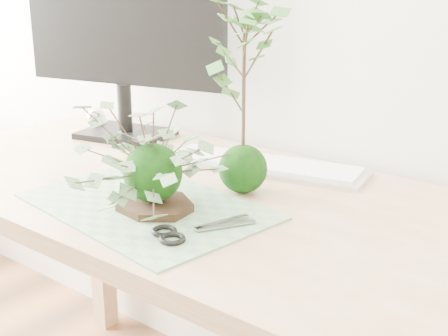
{
  "coord_description": "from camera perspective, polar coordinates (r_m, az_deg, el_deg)",
  "views": [
    {
      "loc": [
        0.68,
        0.3,
        1.19
      ],
      "look_at": [
        0.0,
        1.14,
        0.84
      ],
      "focal_mm": 50.0,
      "sensor_mm": 36.0,
      "label": 1
    }
  ],
  "objects": [
    {
      "name": "monitor",
      "position": [
        1.71,
        -9.19,
        12.79
      ],
      "size": [
        0.59,
        0.23,
        0.53
      ],
      "rotation": [
        0.0,
        0.0,
        0.24
      ],
      "color": "black",
      "rests_on": "desk"
    },
    {
      "name": "ivy_kokedama",
      "position": [
        1.18,
        -6.62,
        2.02
      ],
      "size": [
        0.37,
        0.37,
        0.23
      ],
      "rotation": [
        0.0,
        0.0,
        -0.19
      ],
      "color": "black",
      "rests_on": "stone_dish"
    },
    {
      "name": "scissors",
      "position": [
        1.09,
        -3.6,
        -6.07
      ],
      "size": [
        0.1,
        0.2,
        0.01
      ],
      "rotation": [
        0.0,
        0.0,
        -0.42
      ],
      "color": "gray",
      "rests_on": "cutting_mat"
    },
    {
      "name": "stone_dish",
      "position": [
        1.22,
        -6.42,
        -3.32
      ],
      "size": [
        0.2,
        0.2,
        0.01
      ],
      "primitive_type": "cylinder",
      "rotation": [
        0.0,
        0.0,
        -0.14
      ],
      "color": "black",
      "rests_on": "cutting_mat"
    },
    {
      "name": "keyboard",
      "position": [
        1.46,
        3.68,
        0.28
      ],
      "size": [
        0.5,
        0.25,
        0.02
      ],
      "rotation": [
        0.0,
        0.0,
        0.22
      ],
      "color": "#BEBEBF",
      "rests_on": "desk"
    },
    {
      "name": "foil_ball",
      "position": [
        1.88,
        -11.62,
        4.55
      ],
      "size": [
        0.06,
        0.06,
        0.06
      ],
      "primitive_type": "sphere",
      "color": "silver",
      "rests_on": "desk"
    },
    {
      "name": "cutting_mat",
      "position": [
        1.24,
        -7.12,
        -3.45
      ],
      "size": [
        0.52,
        0.38,
        0.0
      ],
      "primitive_type": "cube",
      "rotation": [
        0.0,
        0.0,
        -0.13
      ],
      "color": "slate",
      "rests_on": "desk"
    },
    {
      "name": "maple_kokedama",
      "position": [
        1.24,
        1.85,
        10.83
      ],
      "size": [
        0.28,
        0.28,
        0.43
      ],
      "rotation": [
        0.0,
        0.0,
        -0.25
      ],
      "color": "black",
      "rests_on": "desk"
    },
    {
      "name": "desk",
      "position": [
        1.33,
        -0.81,
        -5.97
      ],
      "size": [
        1.6,
        0.7,
        0.74
      ],
      "color": "tan",
      "rests_on": "ground_plane"
    }
  ]
}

